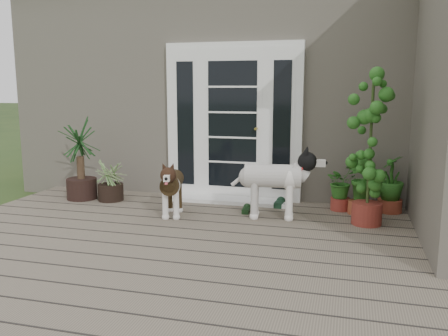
# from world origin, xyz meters

# --- Properties ---
(deck) EXTENTS (6.20, 4.60, 0.12)m
(deck) POSITION_xyz_m (0.00, 0.40, 0.06)
(deck) COLOR #6B5B4C
(deck) RESTS_ON ground
(house_main) EXTENTS (7.40, 4.00, 3.10)m
(house_main) POSITION_xyz_m (0.00, 4.65, 1.55)
(house_main) COLOR #665E54
(house_main) RESTS_ON ground
(door_unit) EXTENTS (1.90, 0.14, 2.15)m
(door_unit) POSITION_xyz_m (-0.20, 2.60, 1.19)
(door_unit) COLOR white
(door_unit) RESTS_ON deck
(door_step) EXTENTS (1.60, 0.40, 0.05)m
(door_step) POSITION_xyz_m (-0.20, 2.40, 0.14)
(door_step) COLOR white
(door_step) RESTS_ON deck
(brindle_dog) EXTENTS (0.48, 0.78, 0.61)m
(brindle_dog) POSITION_xyz_m (-0.69, 1.53, 0.42)
(brindle_dog) COLOR #3B2A15
(brindle_dog) RESTS_ON deck
(white_dog) EXTENTS (0.94, 0.49, 0.75)m
(white_dog) POSITION_xyz_m (0.50, 1.74, 0.49)
(white_dog) COLOR white
(white_dog) RESTS_ON deck
(spider_plant) EXTENTS (0.70, 0.70, 0.62)m
(spider_plant) POSITION_xyz_m (-1.80, 2.04, 0.43)
(spider_plant) COLOR #A1B06C
(spider_plant) RESTS_ON deck
(yucca) EXTENTS (0.98, 0.98, 1.14)m
(yucca) POSITION_xyz_m (-2.24, 2.02, 0.69)
(yucca) COLOR black
(yucca) RESTS_ON deck
(herb_a) EXTENTS (0.55, 0.55, 0.50)m
(herb_a) POSITION_xyz_m (1.28, 2.33, 0.37)
(herb_a) COLOR #25611B
(herb_a) RESTS_ON deck
(herb_b) EXTENTS (0.51, 0.51, 0.54)m
(herb_b) POSITION_xyz_m (1.51, 2.22, 0.39)
(herb_b) COLOR #205A19
(herb_b) RESTS_ON deck
(herb_c) EXTENTS (0.44, 0.44, 0.58)m
(herb_c) POSITION_xyz_m (1.88, 2.40, 0.41)
(herb_c) COLOR #2B5E1B
(herb_c) RESTS_ON deck
(sapling) EXTENTS (0.61, 0.61, 1.79)m
(sapling) POSITION_xyz_m (1.59, 1.76, 1.02)
(sapling) COLOR #1D6622
(sapling) RESTS_ON deck
(clog_left) EXTENTS (0.14, 0.26, 0.08)m
(clog_left) POSITION_xyz_m (0.15, 1.91, 0.16)
(clog_left) COLOR black
(clog_left) RESTS_ON deck
(clog_right) EXTENTS (0.16, 0.31, 0.09)m
(clog_right) POSITION_xyz_m (0.51, 2.31, 0.17)
(clog_right) COLOR black
(clog_right) RESTS_ON deck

